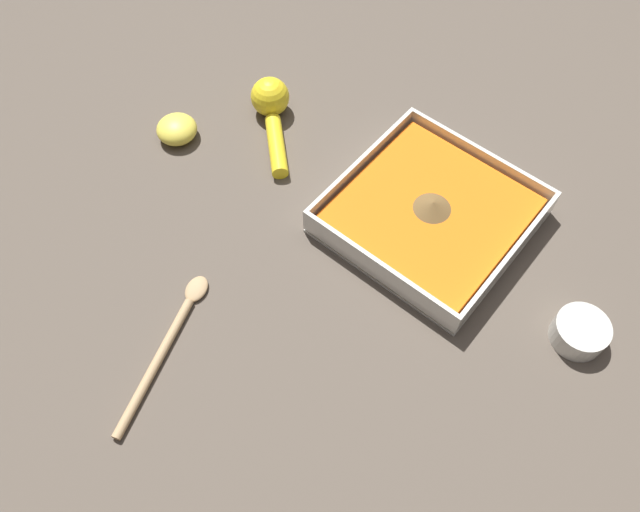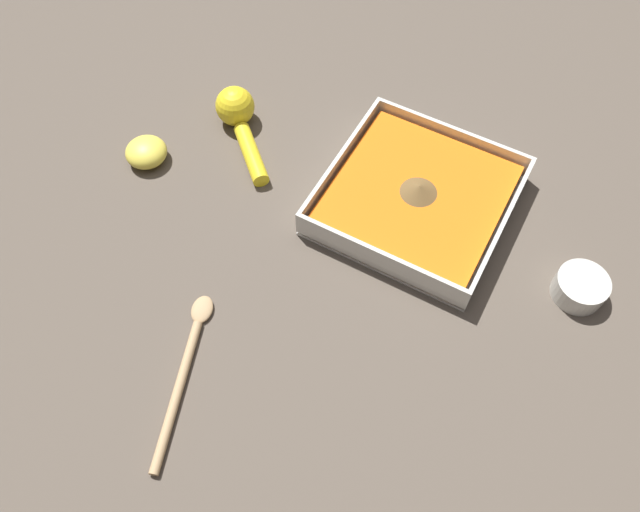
% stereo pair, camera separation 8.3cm
% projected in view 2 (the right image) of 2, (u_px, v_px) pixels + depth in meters
% --- Properties ---
extents(ground_plane, '(4.00, 4.00, 0.00)m').
position_uv_depth(ground_plane, '(439.00, 211.00, 0.90)').
color(ground_plane, brown).
extents(square_dish, '(0.25, 0.25, 0.05)m').
position_uv_depth(square_dish, '(417.00, 199.00, 0.89)').
color(square_dish, silver).
rests_on(square_dish, ground_plane).
extents(spice_bowl, '(0.07, 0.07, 0.03)m').
position_uv_depth(spice_bowl, '(580.00, 288.00, 0.82)').
color(spice_bowl, silver).
rests_on(spice_bowl, ground_plane).
extents(lemon_squeezer, '(0.14, 0.13, 0.06)m').
position_uv_depth(lemon_squeezer, '(239.00, 117.00, 0.96)').
color(lemon_squeezer, yellow).
rests_on(lemon_squeezer, ground_plane).
extents(lemon_half, '(0.06, 0.06, 0.03)m').
position_uv_depth(lemon_half, '(146.00, 152.00, 0.94)').
color(lemon_half, '#EFDB4C').
rests_on(lemon_half, ground_plane).
extents(wooden_spoon, '(0.10, 0.22, 0.01)m').
position_uv_depth(wooden_spoon, '(185.00, 368.00, 0.77)').
color(wooden_spoon, tan).
rests_on(wooden_spoon, ground_plane).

